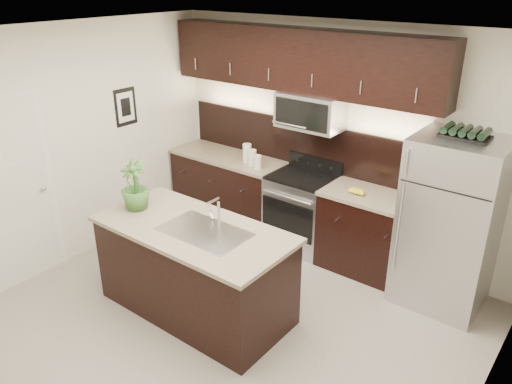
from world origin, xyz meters
TOP-DOWN VIEW (x-y plane):
  - ground at (0.00, 0.00)m, footprint 4.50×4.50m
  - room_walls at (-0.11, -0.04)m, footprint 4.52×4.02m
  - counter_run at (-0.46, 1.69)m, footprint 3.51×0.65m
  - upper_fixtures at (-0.43, 1.84)m, footprint 3.49×0.40m
  - island at (-0.36, -0.06)m, footprint 1.96×0.96m
  - sink_faucet at (-0.21, -0.05)m, footprint 0.84×0.50m
  - refrigerator at (1.51, 1.63)m, footprint 0.85×0.77m
  - wine_rack at (1.51, 1.63)m, footprint 0.44×0.27m
  - plant at (-1.10, -0.11)m, footprint 0.30×0.30m
  - canisters at (-0.97, 1.60)m, footprint 0.34×0.20m
  - french_press at (1.17, 1.64)m, footprint 0.11×0.11m
  - bananas at (0.45, 1.61)m, footprint 0.19×0.15m

SIDE VIEW (x-z plane):
  - ground at x=0.00m, z-range 0.00..0.00m
  - counter_run at x=-0.46m, z-range 0.00..0.94m
  - island at x=-0.36m, z-range 0.00..0.94m
  - refrigerator at x=1.51m, z-range 0.00..1.76m
  - sink_faucet at x=-0.21m, z-range 0.81..1.10m
  - bananas at x=0.45m, z-range 0.94..1.00m
  - canisters at x=-0.97m, z-range 0.93..1.17m
  - french_press at x=1.17m, z-range 0.90..1.21m
  - plant at x=-1.10m, z-range 0.94..1.46m
  - room_walls at x=-0.11m, z-range 0.34..3.05m
  - wine_rack at x=1.51m, z-range 1.76..1.86m
  - upper_fixtures at x=-0.43m, z-range 1.31..2.97m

